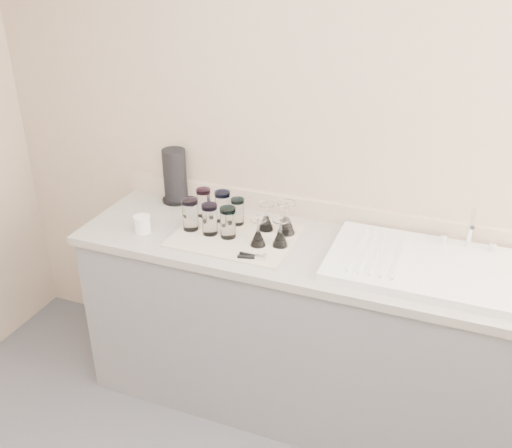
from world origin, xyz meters
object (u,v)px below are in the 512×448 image
at_px(tumbler_blue, 210,219).
at_px(tumbler_lavender, 228,222).
at_px(goblet_back_right, 286,223).
at_px(can_opener, 252,256).
at_px(white_mug, 142,224).
at_px(paper_towel_roll, 175,176).
at_px(goblet_back_left, 266,221).
at_px(goblet_front_left, 258,236).
at_px(tumbler_magenta, 190,214).
at_px(tumbler_teal, 204,202).
at_px(sink_unit, 429,266).
at_px(tumbler_cyan, 223,206).
at_px(goblet_front_right, 280,237).
at_px(tumbler_purple, 238,211).

height_order(tumbler_blue, tumbler_lavender, tumbler_blue).
distance_m(goblet_back_right, can_opener, 0.28).
relative_size(white_mug, paper_towel_roll, 0.43).
height_order(goblet_back_left, goblet_front_left, goblet_back_left).
bearing_deg(tumbler_magenta, tumbler_lavender, -2.05).
relative_size(tumbler_teal, goblet_back_right, 0.90).
bearing_deg(paper_towel_roll, tumbler_blue, -40.63).
relative_size(tumbler_blue, paper_towel_roll, 0.52).
bearing_deg(tumbler_blue, tumbler_magenta, 175.30).
height_order(goblet_back_left, white_mug, goblet_back_left).
height_order(tumbler_magenta, can_opener, tumbler_magenta).
bearing_deg(paper_towel_roll, sink_unit, -9.96).
xyz_separation_m(tumbler_cyan, goblet_front_right, (0.34, -0.13, -0.03)).
distance_m(tumbler_magenta, goblet_back_right, 0.45).
relative_size(tumbler_cyan, can_opener, 1.22).
relative_size(sink_unit, goblet_front_left, 6.37).
relative_size(tumbler_lavender, can_opener, 1.18).
bearing_deg(can_opener, sink_unit, 14.82).
distance_m(tumbler_magenta, goblet_front_left, 0.35).
bearing_deg(goblet_front_left, tumbler_lavender, 172.03).
xyz_separation_m(tumbler_cyan, paper_towel_roll, (-0.33, 0.14, 0.05)).
relative_size(tumbler_magenta, can_opener, 1.24).
relative_size(goblet_back_left, white_mug, 1.11).
distance_m(white_mug, paper_towel_roll, 0.38).
bearing_deg(paper_towel_roll, tumbler_cyan, -22.54).
height_order(tumbler_purple, goblet_back_left, goblet_back_left).
xyz_separation_m(sink_unit, goblet_back_right, (-0.65, 0.08, 0.04)).
bearing_deg(goblet_back_right, goblet_front_left, -117.77).
bearing_deg(white_mug, tumbler_magenta, 24.34).
bearing_deg(tumbler_blue, tumbler_purple, 60.15).
bearing_deg(paper_towel_roll, tumbler_magenta, -50.66).
bearing_deg(sink_unit, tumbler_cyan, 174.54).
relative_size(sink_unit, goblet_front_right, 6.32).
bearing_deg(white_mug, tumbler_blue, 15.28).
bearing_deg(goblet_back_left, tumbler_teal, 175.17).
distance_m(tumbler_teal, tumbler_blue, 0.20).
bearing_deg(white_mug, tumbler_lavender, 12.17).
bearing_deg(goblet_front_right, tumbler_teal, 161.30).
bearing_deg(goblet_back_left, tumbler_purple, 178.27).
xyz_separation_m(tumbler_teal, can_opener, (0.37, -0.30, -0.06)).
bearing_deg(tumbler_purple, white_mug, -150.19).
bearing_deg(goblet_back_right, tumbler_teal, 176.14).
xyz_separation_m(tumbler_magenta, tumbler_lavender, (0.19, -0.01, -0.00)).
xyz_separation_m(sink_unit, white_mug, (-1.29, -0.14, 0.02)).
bearing_deg(tumbler_magenta, white_mug, -155.66).
bearing_deg(tumbler_cyan, goblet_front_right, -21.58).
xyz_separation_m(tumbler_cyan, goblet_back_left, (0.23, -0.01, -0.03)).
bearing_deg(white_mug, tumbler_teal, 50.91).
bearing_deg(can_opener, white_mug, 174.78).
xyz_separation_m(tumbler_blue, goblet_back_right, (0.32, 0.13, -0.02)).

